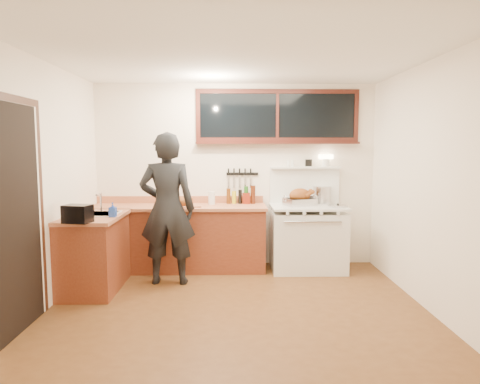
{
  "coord_description": "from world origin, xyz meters",
  "views": [
    {
      "loc": [
        -0.05,
        -4.42,
        1.7
      ],
      "look_at": [
        0.05,
        0.85,
        1.15
      ],
      "focal_mm": 32.0,
      "sensor_mm": 36.0,
      "label": 1
    }
  ],
  "objects_px": {
    "roast_turkey": "(300,198)",
    "vintage_stove": "(307,236)",
    "cutting_board": "(184,203)",
    "man": "(167,209)"
  },
  "relations": [
    {
      "from": "vintage_stove",
      "to": "man",
      "type": "distance_m",
      "value": 2.0
    },
    {
      "from": "cutting_board",
      "to": "roast_turkey",
      "type": "xyz_separation_m",
      "value": [
        1.6,
        0.13,
        0.05
      ]
    },
    {
      "from": "man",
      "to": "roast_turkey",
      "type": "distance_m",
      "value": 1.84
    },
    {
      "from": "vintage_stove",
      "to": "roast_turkey",
      "type": "xyz_separation_m",
      "value": [
        -0.11,
        0.02,
        0.53
      ]
    },
    {
      "from": "roast_turkey",
      "to": "vintage_stove",
      "type": "bearing_deg",
      "value": -10.09
    },
    {
      "from": "man",
      "to": "roast_turkey",
      "type": "bearing_deg",
      "value": 18.61
    },
    {
      "from": "vintage_stove",
      "to": "man",
      "type": "height_order",
      "value": "man"
    },
    {
      "from": "man",
      "to": "roast_turkey",
      "type": "relative_size",
      "value": 4.01
    },
    {
      "from": "vintage_stove",
      "to": "roast_turkey",
      "type": "height_order",
      "value": "vintage_stove"
    },
    {
      "from": "cutting_board",
      "to": "roast_turkey",
      "type": "bearing_deg",
      "value": 4.77
    }
  ]
}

